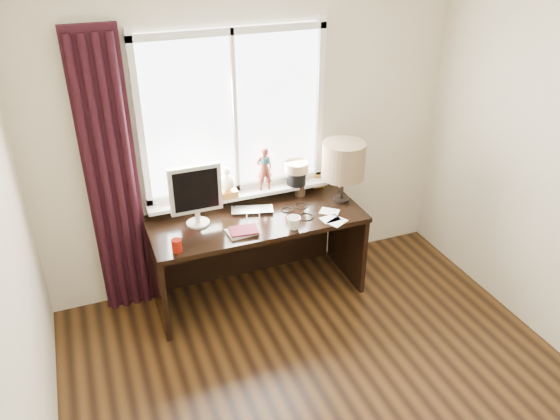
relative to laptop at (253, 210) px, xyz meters
name	(u,v)px	position (x,y,z in m)	size (l,w,h in m)	color
wall_back	(252,135)	(0.10, 0.27, 0.54)	(3.50, 2.60, 0.00)	beige
wall_left	(2,357)	(-1.65, -1.73, 0.54)	(4.00, 2.60, 0.00)	beige
laptop	(253,210)	(0.00, 0.00, 0.00)	(0.34, 0.22, 0.03)	silver
mug	(294,222)	(0.21, -0.37, 0.04)	(0.11, 0.10, 0.11)	white
red_cup	(177,246)	(-0.69, -0.36, 0.04)	(0.07, 0.07, 0.10)	#7C0E04
window	(238,138)	(-0.03, 0.22, 0.54)	(1.52, 0.22, 1.40)	white
curtain	(112,182)	(-1.03, 0.18, 0.35)	(0.38, 0.09, 2.25)	black
desk	(253,237)	(0.00, 0.00, -0.26)	(1.70, 0.70, 0.75)	black
monitor	(196,192)	(-0.46, -0.03, 0.26)	(0.40, 0.18, 0.49)	beige
notebook_stack	(243,231)	(-0.18, -0.29, 0.00)	(0.24, 0.18, 0.03)	beige
brush_holder	(300,189)	(0.47, 0.13, 0.05)	(0.09, 0.09, 0.25)	black
icon_frame	(320,181)	(0.69, 0.20, 0.05)	(0.10, 0.03, 0.13)	gold
table_lamp	(343,161)	(0.75, -0.10, 0.35)	(0.35, 0.35, 0.52)	black
loose_papers	(332,217)	(0.56, -0.32, -0.01)	(0.22, 0.34, 0.00)	white
desk_cables	(299,212)	(0.35, -0.15, -0.01)	(0.26, 0.32, 0.01)	black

